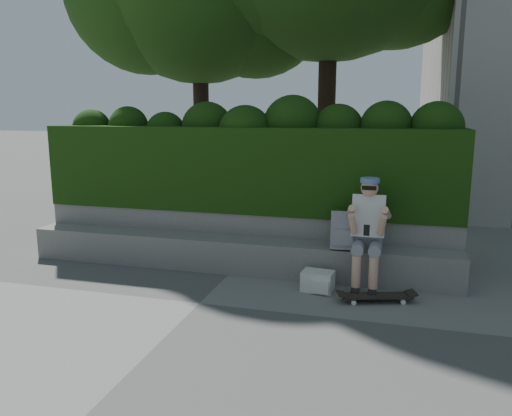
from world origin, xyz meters
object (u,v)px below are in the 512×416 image
(backpack_plaid, at_px, (344,230))
(backpack_ground, at_px, (318,281))
(skateboard, at_px, (376,296))
(person, at_px, (368,229))

(backpack_plaid, height_order, backpack_ground, backpack_plaid)
(skateboard, height_order, backpack_plaid, backpack_plaid)
(backpack_plaid, distance_m, backpack_ground, 0.73)
(person, height_order, backpack_ground, person)
(skateboard, relative_size, backpack_plaid, 1.73)
(person, distance_m, backpack_plaid, 0.31)
(skateboard, height_order, backpack_ground, backpack_ground)
(person, relative_size, backpack_plaid, 2.85)
(backpack_plaid, bearing_deg, person, -18.85)
(person, xyz_separation_m, skateboard, (0.15, -0.48, -0.68))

